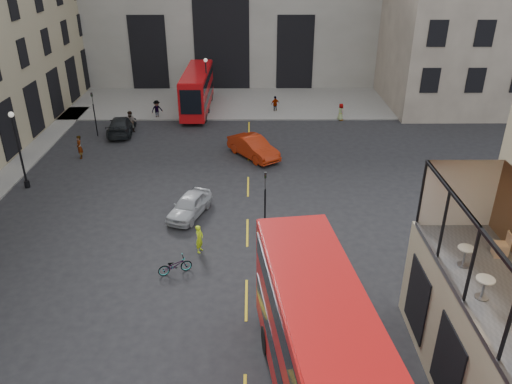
{
  "coord_description": "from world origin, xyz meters",
  "views": [
    {
      "loc": [
        -1.69,
        -12.52,
        15.0
      ],
      "look_at": [
        -1.51,
        11.24,
        3.0
      ],
      "focal_mm": 35.0,
      "sensor_mm": 36.0,
      "label": 1
    }
  ],
  "objects_px": {
    "car_b": "(253,147)",
    "pedestrian_d": "(341,112)",
    "traffic_light_far": "(94,109)",
    "cafe_table_far": "(465,254)",
    "cafe_chair_d": "(501,249)",
    "traffic_light_near": "(265,195)",
    "street_lamp_a": "(20,155)",
    "car_a": "(189,205)",
    "pedestrian_e": "(79,147)",
    "bus_far": "(197,88)",
    "pedestrian_b": "(157,109)",
    "cafe_table_mid": "(484,285)",
    "cyclist": "(199,239)",
    "bus_near": "(328,373)",
    "car_c": "(121,125)",
    "pedestrian_c": "(275,104)",
    "bicycle": "(175,265)",
    "pedestrian_a": "(131,122)",
    "street_lamp_b": "(207,90)"
  },
  "relations": [
    {
      "from": "car_b",
      "to": "pedestrian_d",
      "type": "distance_m",
      "value": 12.01
    },
    {
      "from": "traffic_light_far",
      "to": "pedestrian_d",
      "type": "xyz_separation_m",
      "value": [
        21.51,
        4.06,
        -1.63
      ]
    },
    {
      "from": "cafe_table_far",
      "to": "cafe_chair_d",
      "type": "relative_size",
      "value": 0.77
    },
    {
      "from": "traffic_light_near",
      "to": "street_lamp_a",
      "type": "height_order",
      "value": "street_lamp_a"
    },
    {
      "from": "car_a",
      "to": "pedestrian_d",
      "type": "relative_size",
      "value": 2.48
    },
    {
      "from": "car_b",
      "to": "pedestrian_e",
      "type": "distance_m",
      "value": 13.29
    },
    {
      "from": "bus_far",
      "to": "pedestrian_b",
      "type": "height_order",
      "value": "bus_far"
    },
    {
      "from": "pedestrian_e",
      "to": "cafe_table_mid",
      "type": "bearing_deg",
      "value": 21.59
    },
    {
      "from": "cyclist",
      "to": "cafe_table_mid",
      "type": "relative_size",
      "value": 2.12
    },
    {
      "from": "bus_near",
      "to": "pedestrian_b",
      "type": "distance_m",
      "value": 35.74
    },
    {
      "from": "car_c",
      "to": "pedestrian_c",
      "type": "xyz_separation_m",
      "value": [
        13.58,
        5.93,
        0.07
      ]
    },
    {
      "from": "traffic_light_far",
      "to": "cafe_table_far",
      "type": "bearing_deg",
      "value": -51.07
    },
    {
      "from": "traffic_light_far",
      "to": "bicycle",
      "type": "relative_size",
      "value": 2.2
    },
    {
      "from": "pedestrian_a",
      "to": "traffic_light_far",
      "type": "bearing_deg",
      "value": -161.18
    },
    {
      "from": "traffic_light_near",
      "to": "pedestrian_e",
      "type": "height_order",
      "value": "traffic_light_near"
    },
    {
      "from": "street_lamp_a",
      "to": "cafe_table_far",
      "type": "relative_size",
      "value": 7.2
    },
    {
      "from": "car_a",
      "to": "street_lamp_b",
      "type": "bearing_deg",
      "value": 110.83
    },
    {
      "from": "street_lamp_b",
      "to": "cyclist",
      "type": "bearing_deg",
      "value": -86.5
    },
    {
      "from": "street_lamp_a",
      "to": "pedestrian_e",
      "type": "xyz_separation_m",
      "value": [
        2.08,
        5.09,
        -1.49
      ]
    },
    {
      "from": "pedestrian_d",
      "to": "car_b",
      "type": "bearing_deg",
      "value": 119.04
    },
    {
      "from": "street_lamp_a",
      "to": "street_lamp_b",
      "type": "xyz_separation_m",
      "value": [
        11.0,
        16.0,
        0.0
      ]
    },
    {
      "from": "street_lamp_a",
      "to": "pedestrian_c",
      "type": "bearing_deg",
      "value": 43.42
    },
    {
      "from": "traffic_light_near",
      "to": "street_lamp_b",
      "type": "distance_m",
      "value": 22.56
    },
    {
      "from": "car_a",
      "to": "bicycle",
      "type": "distance_m",
      "value": 5.95
    },
    {
      "from": "street_lamp_b",
      "to": "cafe_chair_d",
      "type": "height_order",
      "value": "cafe_chair_d"
    },
    {
      "from": "car_b",
      "to": "pedestrian_c",
      "type": "relative_size",
      "value": 3.09
    },
    {
      "from": "street_lamp_b",
      "to": "cafe_chair_d",
      "type": "xyz_separation_m",
      "value": [
        13.42,
        -31.2,
        2.5
      ]
    },
    {
      "from": "street_lamp_a",
      "to": "car_b",
      "type": "distance_m",
      "value": 16.32
    },
    {
      "from": "traffic_light_near",
      "to": "pedestrian_e",
      "type": "xyz_separation_m",
      "value": [
        -13.92,
        11.09,
        -1.52
      ]
    },
    {
      "from": "street_lamp_a",
      "to": "pedestrian_e",
      "type": "relative_size",
      "value": 2.94
    },
    {
      "from": "car_c",
      "to": "cafe_table_mid",
      "type": "distance_m",
      "value": 34.24
    },
    {
      "from": "street_lamp_a",
      "to": "bus_far",
      "type": "distance_m",
      "value": 19.71
    },
    {
      "from": "car_c",
      "to": "pedestrian_e",
      "type": "bearing_deg",
      "value": 66.91
    },
    {
      "from": "bus_near",
      "to": "cyclist",
      "type": "distance_m",
      "value": 12.5
    },
    {
      "from": "car_a",
      "to": "traffic_light_near",
      "type": "bearing_deg",
      "value": -5.28
    },
    {
      "from": "traffic_light_far",
      "to": "cafe_table_mid",
      "type": "distance_m",
      "value": 34.65
    },
    {
      "from": "traffic_light_near",
      "to": "street_lamp_a",
      "type": "relative_size",
      "value": 0.71
    },
    {
      "from": "traffic_light_far",
      "to": "pedestrian_a",
      "type": "relative_size",
      "value": 2.01
    },
    {
      "from": "bus_near",
      "to": "pedestrian_a",
      "type": "distance_m",
      "value": 32.73
    },
    {
      "from": "cafe_table_far",
      "to": "cafe_chair_d",
      "type": "xyz_separation_m",
      "value": [
        1.58,
        0.6,
        -0.2
      ]
    },
    {
      "from": "cyclist",
      "to": "traffic_light_near",
      "type": "bearing_deg",
      "value": -43.13
    },
    {
      "from": "pedestrian_a",
      "to": "pedestrian_b",
      "type": "relative_size",
      "value": 1.09
    },
    {
      "from": "cyclist",
      "to": "pedestrian_c",
      "type": "distance_m",
      "value": 25.02
    },
    {
      "from": "traffic_light_near",
      "to": "pedestrian_d",
      "type": "bearing_deg",
      "value": 69.47
    },
    {
      "from": "cafe_table_mid",
      "to": "cafe_chair_d",
      "type": "height_order",
      "value": "cafe_chair_d"
    },
    {
      "from": "traffic_light_far",
      "to": "traffic_light_near",
      "type": "bearing_deg",
      "value": -48.81
    },
    {
      "from": "bus_far",
      "to": "pedestrian_c",
      "type": "relative_size",
      "value": 6.32
    },
    {
      "from": "bus_near",
      "to": "pedestrian_e",
      "type": "height_order",
      "value": "bus_near"
    },
    {
      "from": "street_lamp_a",
      "to": "car_b",
      "type": "bearing_deg",
      "value": 18.79
    },
    {
      "from": "traffic_light_near",
      "to": "cafe_chair_d",
      "type": "xyz_separation_m",
      "value": [
        8.42,
        -9.2,
        2.47
      ]
    }
  ]
}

